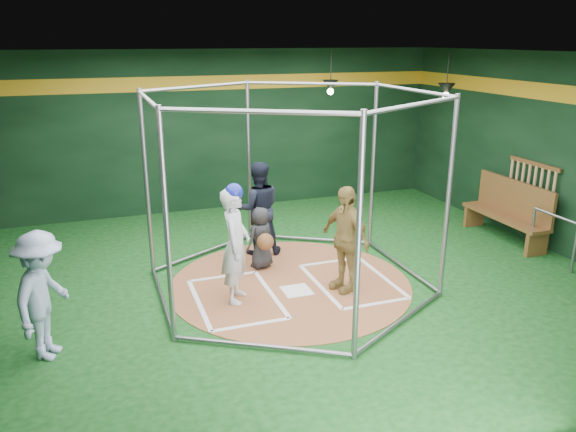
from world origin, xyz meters
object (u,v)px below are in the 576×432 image
object	(u,v)px
visitor_leopard	(345,239)
umpire	(258,208)
batter_figure	(235,243)
dugout_bench	(509,210)

from	to	relation	value
visitor_leopard	umpire	world-z (taller)	umpire
batter_figure	dugout_bench	xyz separation A→B (m)	(5.57, 0.85, -0.31)
batter_figure	visitor_leopard	size ratio (longest dim) A/B	1.08
visitor_leopard	dugout_bench	size ratio (longest dim) A/B	0.83
umpire	visitor_leopard	bearing A→B (deg)	122.22
dugout_bench	batter_figure	bearing A→B (deg)	-171.34
batter_figure	umpire	distance (m)	1.92
visitor_leopard	umpire	bearing A→B (deg)	-174.48
umpire	dugout_bench	bearing A→B (deg)	178.97
dugout_bench	visitor_leopard	bearing A→B (deg)	-165.29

